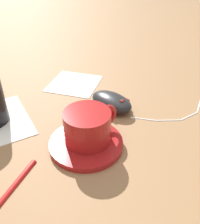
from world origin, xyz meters
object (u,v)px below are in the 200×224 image
coffee_cup (87,127)px  computer_mouse (111,102)px  saucer (86,143)px  pen (4,196)px

coffee_cup → computer_mouse: coffee_cup is taller
saucer → pen: bearing=-9.2°
coffee_cup → computer_mouse: bearing=-165.4°
saucer → coffee_cup: coffee_cup is taller
saucer → pen: saucer is taller
saucer → pen: size_ratio=0.87×
computer_mouse → pen: (0.27, 0.01, -0.01)m
coffee_cup → pen: 0.16m
computer_mouse → pen: size_ratio=0.70×
saucer → computer_mouse: size_ratio=1.24×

